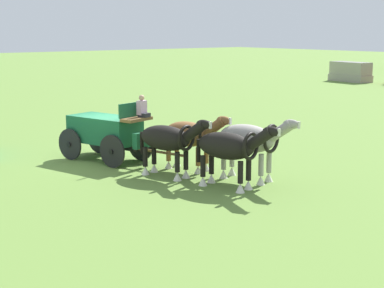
% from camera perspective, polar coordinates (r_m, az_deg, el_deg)
% --- Properties ---
extents(ground_plane, '(220.00, 220.00, 0.00)m').
position_cam_1_polar(ground_plane, '(24.65, -8.21, -1.51)').
color(ground_plane, olive).
extents(show_wagon, '(5.94, 2.57, 2.74)m').
position_cam_1_polar(show_wagon, '(24.32, -8.04, 1.24)').
color(show_wagon, '#195B38').
rests_on(show_wagon, ground).
extents(draft_horse_rear_near, '(2.99, 1.41, 2.19)m').
position_cam_1_polar(draft_horse_rear_near, '(22.40, -0.17, 0.80)').
color(draft_horse_rear_near, brown).
rests_on(draft_horse_rear_near, ground).
extents(draft_horse_rear_off, '(3.11, 1.41, 2.22)m').
position_cam_1_polar(draft_horse_rear_off, '(21.38, -2.26, 0.39)').
color(draft_horse_rear_off, black).
rests_on(draft_horse_rear_off, ground).
extents(draft_horse_lead_near, '(3.17, 1.50, 2.31)m').
position_cam_1_polar(draft_horse_lead_near, '(20.94, 5.49, 0.35)').
color(draft_horse_lead_near, '#9E998E').
rests_on(draft_horse_lead_near, ground).
extents(draft_horse_lead_off, '(3.12, 1.42, 2.24)m').
position_cam_1_polar(draft_horse_lead_off, '(19.87, 3.56, -0.38)').
color(draft_horse_lead_off, black).
rests_on(draft_horse_lead_off, ground).
extents(parked_vehicle_a, '(4.52, 2.28, 1.97)m').
position_cam_1_polar(parked_vehicle_a, '(63.02, 14.80, 6.62)').
color(parked_vehicle_a, gray).
rests_on(parked_vehicle_a, ground).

